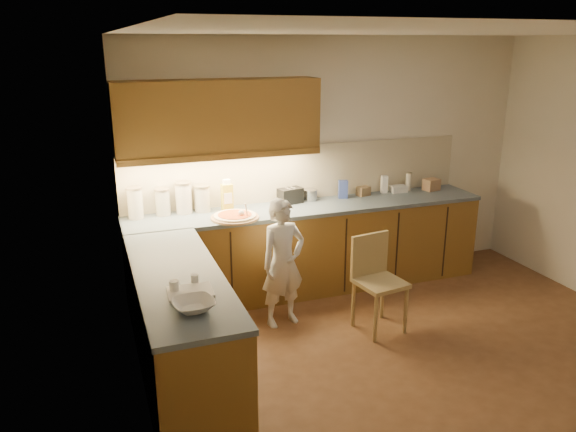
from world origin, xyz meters
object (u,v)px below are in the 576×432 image
object	(u,v)px
wooden_chair	(376,275)
toaster	(290,196)
oil_jug	(227,196)
child	(283,263)
pizza_on_board	(235,216)

from	to	relation	value
wooden_chair	toaster	xyz separation A→B (m)	(-0.40, 1.16, 0.49)
oil_jug	child	bearing A→B (deg)	-67.37
pizza_on_board	toaster	bearing A→B (deg)	25.27
child	wooden_chair	xyz separation A→B (m)	(0.77, -0.35, -0.09)
child	toaster	bearing A→B (deg)	54.21
child	toaster	size ratio (longest dim) A/B	4.42
pizza_on_board	wooden_chair	bearing A→B (deg)	-37.68
toaster	oil_jug	bearing A→B (deg)	171.27
wooden_chair	oil_jug	distance (m)	1.65
oil_jug	toaster	world-z (taller)	oil_jug
wooden_chair	toaster	size ratio (longest dim) A/B	3.21
wooden_chair	toaster	bearing A→B (deg)	100.50
wooden_chair	oil_jug	size ratio (longest dim) A/B	2.74
wooden_chair	oil_jug	bearing A→B (deg)	125.51
oil_jug	toaster	xyz separation A→B (m)	(0.68, 0.04, -0.07)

